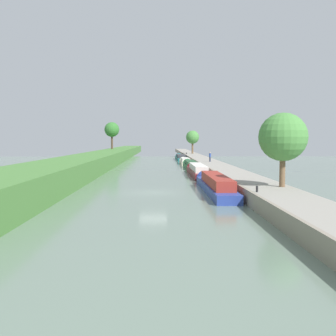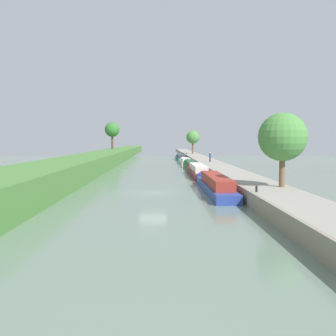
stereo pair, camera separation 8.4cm
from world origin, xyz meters
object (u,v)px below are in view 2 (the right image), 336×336
at_px(person_walking, 210,157).
at_px(narrowboat_cream, 185,161).
at_px(narrowboat_green, 190,165).
at_px(mooring_bollard_far, 187,153).
at_px(mooring_bollard_near, 256,189).
at_px(narrowboat_blue, 214,184).
at_px(narrowboat_maroon, 197,170).
at_px(narrowboat_teal, 181,158).

bearing_deg(person_walking, narrowboat_cream, 105.10).
distance_m(narrowboat_green, mooring_bollard_far, 34.91).
height_order(person_walking, mooring_bollard_near, person_walking).
height_order(narrowboat_blue, narrowboat_green, narrowboat_blue).
relative_size(narrowboat_maroon, narrowboat_green, 1.23).
distance_m(narrowboat_green, narrowboat_cream, 11.96).
bearing_deg(narrowboat_maroon, narrowboat_green, 89.50).
distance_m(narrowboat_teal, mooring_bollard_far, 7.59).
xyz_separation_m(narrowboat_green, mooring_bollard_near, (1.73, -40.72, 0.80)).
bearing_deg(narrowboat_cream, mooring_bollard_near, -87.96).
bearing_deg(narrowboat_teal, narrowboat_maroon, -89.87).
bearing_deg(mooring_bollard_near, person_walking, 87.62).
height_order(narrowboat_maroon, narrowboat_teal, narrowboat_maroon).
height_order(narrowboat_cream, person_walking, person_walking).
bearing_deg(narrowboat_blue, person_walking, 83.54).
bearing_deg(narrowboat_cream, narrowboat_teal, 90.25).
relative_size(narrowboat_green, narrowboat_teal, 0.76).
bearing_deg(mooring_bollard_near, narrowboat_green, 92.43).
distance_m(narrowboat_blue, narrowboat_cream, 43.85).
bearing_deg(narrowboat_green, narrowboat_blue, -90.20).
relative_size(narrowboat_teal, mooring_bollard_far, 37.89).
relative_size(narrowboat_maroon, person_walking, 9.60).
relative_size(narrowboat_blue, narrowboat_green, 1.29).
xyz_separation_m(narrowboat_green, narrowboat_teal, (-0.22, 27.56, 0.01)).
xyz_separation_m(narrowboat_teal, mooring_bollard_far, (1.95, 7.30, 0.78)).
xyz_separation_m(narrowboat_green, narrowboat_cream, (-0.15, 11.96, -0.05)).
bearing_deg(narrowboat_teal, narrowboat_cream, -89.75).
relative_size(mooring_bollard_near, mooring_bollard_far, 1.00).
height_order(narrowboat_blue, mooring_bollard_near, narrowboat_blue).
distance_m(narrowboat_teal, person_walking, 28.92).
bearing_deg(narrowboat_teal, mooring_bollard_near, -88.36).
xyz_separation_m(narrowboat_cream, narrowboat_teal, (-0.07, 15.59, 0.06)).
distance_m(narrowboat_cream, narrowboat_teal, 15.60).
height_order(narrowboat_green, mooring_bollard_far, mooring_bollard_far).
relative_size(narrowboat_blue, narrowboat_teal, 0.98).
bearing_deg(narrowboat_maroon, mooring_bollard_near, -85.93).
bearing_deg(mooring_bollard_near, narrowboat_cream, 92.04).
height_order(narrowboat_maroon, person_walking, person_walking).
xyz_separation_m(narrowboat_maroon, mooring_bollard_far, (1.86, 49.47, 0.68)).
height_order(narrowboat_blue, narrowboat_teal, narrowboat_blue).
distance_m(narrowboat_maroon, mooring_bollard_far, 49.51).
relative_size(person_walking, mooring_bollard_far, 3.69).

